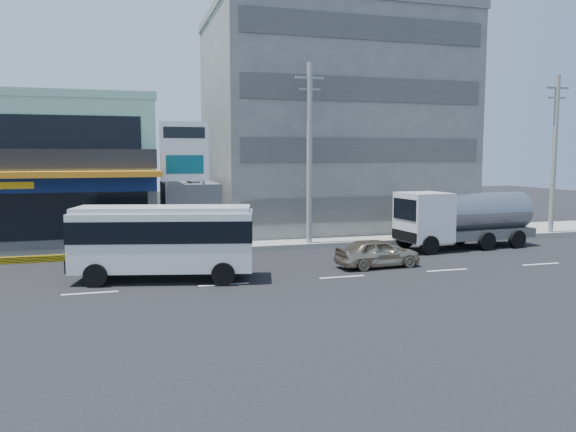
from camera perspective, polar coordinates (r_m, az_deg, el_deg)
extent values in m
plane|color=black|center=(22.43, -6.53, -6.94)|extent=(120.00, 120.00, 0.00)
cube|color=gray|center=(32.60, -0.68, -2.53)|extent=(70.00, 5.00, 0.30)
cube|color=#4E4F54|center=(35.95, -23.14, 0.76)|extent=(12.00, 10.00, 4.00)
cube|color=#98D8BE|center=(35.83, -23.41, 7.14)|extent=(12.00, 10.00, 4.00)
cube|color=orange|center=(30.08, -24.62, 3.85)|extent=(12.40, 1.80, 0.30)
cube|color=navy|center=(30.85, -24.37, 2.88)|extent=(12.00, 0.12, 0.80)
cube|color=black|center=(30.98, -24.25, 0.11)|extent=(11.00, 0.06, 2.60)
cube|color=gray|center=(39.06, 4.28, 8.96)|extent=(16.00, 12.00, 14.00)
cube|color=#4E4F54|center=(33.91, -10.00, 0.44)|extent=(3.00, 6.00, 3.50)
cylinder|color=slate|center=(32.79, -9.86, 3.45)|extent=(1.50, 1.50, 0.15)
cylinder|color=gray|center=(30.88, -12.25, 2.63)|extent=(0.16, 0.16, 6.50)
cylinder|color=gray|center=(31.08, -8.56, 2.73)|extent=(0.16, 0.16, 6.50)
cube|color=white|center=(30.91, -10.47, 6.48)|extent=(2.60, 0.18, 3.20)
cylinder|color=#999993|center=(30.51, 2.19, 6.02)|extent=(0.30, 0.30, 10.00)
cube|color=#999993|center=(30.79, 2.22, 13.86)|extent=(1.60, 0.12, 0.12)
cube|color=#999993|center=(30.72, 2.22, 12.75)|extent=(1.20, 0.10, 0.10)
cylinder|color=#999993|center=(38.67, 25.42, 5.45)|extent=(0.30, 0.30, 10.00)
cube|color=#999993|center=(38.89, 25.71, 11.65)|extent=(1.60, 0.12, 0.12)
cube|color=#999993|center=(38.83, 25.66, 10.77)|extent=(1.20, 0.10, 0.10)
cube|color=silver|center=(23.35, -12.49, -2.44)|extent=(7.49, 3.84, 2.35)
cube|color=black|center=(23.29, -12.52, -1.32)|extent=(7.55, 3.90, 0.87)
cube|color=silver|center=(23.20, -12.56, 0.69)|extent=(7.24, 3.59, 0.20)
cylinder|color=black|center=(23.02, -18.96, -5.73)|extent=(0.96, 0.49, 0.92)
cylinder|color=black|center=(25.15, -17.54, -4.69)|extent=(0.96, 0.49, 0.92)
cylinder|color=black|center=(22.17, -6.60, -5.88)|extent=(0.96, 0.49, 0.92)
cylinder|color=black|center=(24.37, -6.26, -4.78)|extent=(0.96, 0.49, 0.92)
imported|color=tan|center=(25.95, 9.08, -3.70)|extent=(3.99, 1.82, 1.33)
cube|color=silver|center=(30.67, 13.63, -0.08)|extent=(2.58, 2.58, 2.58)
cube|color=#595956|center=(32.46, 17.60, -1.71)|extent=(8.09, 2.90, 0.50)
cylinder|color=gray|center=(32.96, 19.00, 0.44)|extent=(5.71, 2.58, 2.08)
cylinder|color=black|center=(29.70, 14.20, -2.90)|extent=(1.01, 0.39, 0.99)
cylinder|color=black|center=(31.55, 11.79, -2.32)|extent=(1.01, 0.39, 0.99)
cylinder|color=black|center=(31.96, 19.55, -2.43)|extent=(1.01, 0.39, 0.99)
cylinder|color=black|center=(33.69, 17.01, -1.92)|extent=(1.01, 0.39, 0.99)
cylinder|color=black|center=(33.35, 22.25, -2.19)|extent=(1.01, 0.39, 0.99)
cylinder|color=black|center=(35.01, 19.68, -1.72)|extent=(1.01, 0.39, 0.99)
imported|color=maroon|center=(28.73, -16.77, -3.44)|extent=(1.57, 0.56, 0.82)
imported|color=#66594C|center=(28.61, -16.82, -1.77)|extent=(0.37, 0.55, 1.51)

